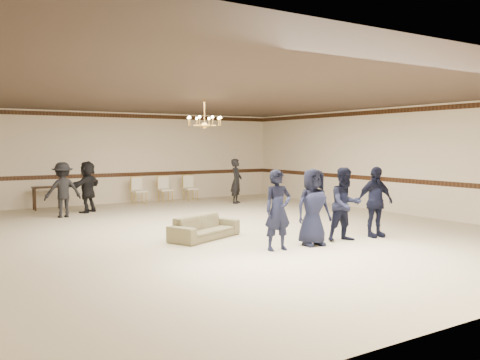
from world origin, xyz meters
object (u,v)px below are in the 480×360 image
object	(u,v)px
adult_mid	(88,187)
boy_b	(313,207)
boy_c	(345,204)
boy_d	(375,202)
chandelier	(204,113)
boy_a	(278,210)
banquet_chair_mid	(166,189)
adult_left	(63,190)
adult_right	(236,181)
console_table	(47,198)
settee	(205,227)
banquet_chair_right	(191,188)
banquet_chair_left	(139,191)

from	to	relation	value
adult_mid	boy_b	bearing A→B (deg)	67.55
boy_c	boy_d	world-z (taller)	same
chandelier	boy_b	world-z (taller)	chandelier
boy_d	adult_mid	size ratio (longest dim) A/B	1.01
boy_c	chandelier	bearing A→B (deg)	122.16
boy_c	boy_d	xyz separation A→B (m)	(0.90, 0.00, 0.00)
boy_a	banquet_chair_mid	size ratio (longest dim) A/B	1.70
adult_left	adult_mid	size ratio (longest dim) A/B	1.00
adult_right	boy_a	bearing A→B (deg)	-159.32
console_table	adult_mid	bearing A→B (deg)	-60.71
console_table	boy_c	bearing A→B (deg)	-68.39
boy_b	adult_right	size ratio (longest dim) A/B	1.01
boy_a	boy_c	xyz separation A→B (m)	(1.80, 0.00, 0.00)
settee	banquet_chair_mid	size ratio (longest dim) A/B	1.88
boy_a	boy_d	world-z (taller)	same
settee	boy_b	bearing A→B (deg)	-73.52
banquet_chair_mid	console_table	size ratio (longest dim) A/B	1.06
chandelier	boy_c	world-z (taller)	chandelier
adult_left	adult_right	distance (m)	6.01
boy_c	banquet_chair_mid	world-z (taller)	boy_c
boy_b	boy_c	distance (m)	0.90
chandelier	boy_b	size ratio (longest dim) A/B	0.59
chandelier	boy_d	bearing A→B (deg)	-55.47
boy_b	adult_right	world-z (taller)	boy_b
boy_b	banquet_chair_right	world-z (taller)	boy_b
adult_mid	adult_left	bearing A→B (deg)	-2.47
adult_right	banquet_chair_right	distance (m)	1.90
boy_b	boy_c	world-z (taller)	same
adult_right	boy_c	bearing A→B (deg)	-146.74
adult_left	boy_b	bearing A→B (deg)	116.06
adult_right	banquet_chair_mid	world-z (taller)	adult_right
boy_c	console_table	xyz separation A→B (m)	(-4.26, 9.00, -0.42)
banquet_chair_left	banquet_chair_mid	size ratio (longest dim) A/B	1.00
adult_left	banquet_chair_mid	bearing A→B (deg)	-154.67
chandelier	console_table	distance (m)	6.61
adult_left	settee	bearing A→B (deg)	109.97
boy_b	adult_right	xyz separation A→B (m)	(2.64, 7.21, -0.01)
adult_left	banquet_chair_left	xyz separation A→B (m)	(3.00, 1.88, -0.32)
settee	adult_mid	xyz separation A→B (m)	(-0.93, 5.77, 0.53)
boy_a	boy_b	size ratio (longest dim) A/B	1.00
chandelier	banquet_chair_mid	xyz separation A→B (m)	(1.26, 5.28, -2.41)
banquet_chair_right	boy_c	bearing A→B (deg)	-92.96
chandelier	boy_a	xyz separation A→B (m)	(-0.28, -3.52, -2.08)
adult_mid	banquet_chair_right	bearing A→B (deg)	155.73
console_table	adult_right	bearing A→B (deg)	-20.26
boy_c	banquet_chair_left	world-z (taller)	boy_c
boy_a	adult_right	xyz separation A→B (m)	(3.54, 7.21, -0.01)
adult_mid	chandelier	bearing A→B (deg)	73.83
boy_d	boy_b	bearing A→B (deg)	-169.78
chandelier	banquet_chair_left	distance (m)	5.81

